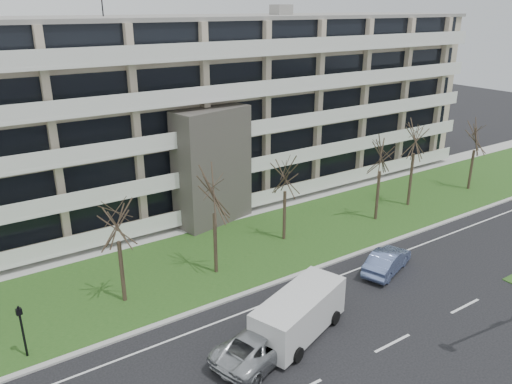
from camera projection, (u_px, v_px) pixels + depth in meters
ground at (392, 343)px, 25.26m from camera, size 160.00×160.00×0.00m
grass_verge at (252, 246)px, 35.38m from camera, size 90.00×10.00×0.06m
curb at (295, 276)px, 31.47m from camera, size 90.00×0.35×0.12m
sidewalk at (214, 220)px, 39.66m from camera, size 90.00×2.00×0.08m
lane_edge_line at (310, 287)px, 30.32m from camera, size 90.00×0.12×0.01m
apartment_building at (172, 112)px, 42.31m from camera, size 60.50×15.10×18.75m
silver_pickup at (263, 342)px, 24.14m from camera, size 6.10×4.07×1.56m
blue_sedan at (387, 261)px, 31.86m from camera, size 4.76×3.01×1.48m
white_van at (300, 310)px, 25.59m from camera, size 6.36×4.09×2.32m
pedestrian_signal at (22, 325)px, 23.66m from camera, size 0.29×0.24×2.86m
tree_2 at (116, 217)px, 27.05m from camera, size 3.40×3.40×6.80m
tree_3 at (214, 190)px, 30.00m from camera, size 3.64×3.64×7.27m
tree_4 at (285, 172)px, 34.69m from camera, size 3.34×3.34×6.68m
tree_5 at (381, 152)px, 37.96m from camera, size 3.61×3.61×7.22m
tree_6 at (416, 132)px, 40.49m from camera, size 4.12×4.12×8.24m
tree_7 at (477, 135)px, 44.66m from camera, size 3.36×3.36×6.72m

